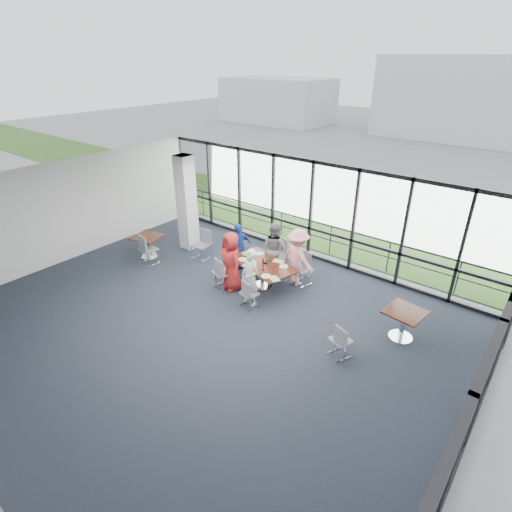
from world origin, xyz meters
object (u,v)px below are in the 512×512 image
Objects in this scene: diner_far_right at (298,257)px; chair_main_nr at (249,293)px; main_table at (263,267)px; chair_main_fl at (281,256)px; diner_near_right at (250,278)px; chair_main_end at (234,255)px; chair_main_fr at (303,269)px; diner_end at (239,247)px; diner_near_left at (231,261)px; diner_far_left at (275,248)px; chair_spare_lb at (201,245)px; side_table_left at (148,239)px; chair_spare_la at (149,249)px; chair_spare_r at (341,340)px; side_table_right at (405,316)px; structural_column at (187,203)px; chair_main_nl at (223,273)px.

diner_far_right is 1.89m from chair_main_nr.
main_table is 2.20× the size of chair_main_fl.
chair_main_end is at bearing 150.51° from diner_near_right.
chair_main_fr is at bearing -175.20° from chair_main_fl.
diner_end is 1.32m from chair_main_fl.
diner_far_right is (1.31, 1.38, -0.00)m from diner_near_left.
chair_main_fl is (-0.82, 0.35, -0.37)m from diner_far_right.
chair_spare_lb is at bearing 24.38° from diner_far_left.
chair_spare_la is at bearing -37.19° from side_table_left.
chair_main_nr is (0.60, -1.92, -0.42)m from diner_far_left.
side_table_left is at bearing -154.09° from main_table.
main_table is at bearing 178.54° from chair_spare_r.
diner_far_right reaches higher than chair_spare_lb.
diner_far_left is at bearing 23.87° from side_table_left.
side_table_right is 1.10× the size of chair_spare_r.
diner_near_right is 1.84m from diner_far_left.
chair_main_end is (-0.77, 0.97, -0.43)m from diner_near_left.
side_table_left and side_table_right have the same top height.
chair_main_nr is 2.81m from chair_spare_r.
chair_spare_la is (-3.99, -0.24, -0.30)m from diner_near_right.
diner_near_left is at bearing 3.72° from side_table_left.
diner_end is 4.72m from chair_spare_r.
diner_near_left is 1.18m from diner_end.
diner_end is 2.93m from chair_spare_la.
diner_far_left is 0.42m from chair_main_fl.
diner_near_right is at bearing 68.22° from chair_main_end.
structural_column is 4.59m from chair_main_fr.
diner_far_right reaches higher than diner_end.
chair_main_nl is at bearing 144.79° from chair_spare_lb.
diner_near_right is 4.01m from chair_spare_la.
diner_end is at bearing 123.06° from chair_main_nl.
side_table_right is 0.97× the size of chair_main_nl.
diner_near_left reaches higher than side_table_left.
main_table is at bearing 91.12° from chair_main_end.
side_table_right is 0.54× the size of diner_near_left.
chair_spare_r is (2.89, -0.38, -0.38)m from diner_near_right.
chair_main_fl is at bearing -167.32° from chair_spare_lb.
structural_column is 1.54m from chair_spare_lb.
diner_end is at bearing 33.46° from diner_far_left.
chair_main_nr reaches higher than side_table_right.
diner_far_left is 1.73× the size of chair_main_nl.
chair_main_fr is (-3.21, 0.67, -0.16)m from side_table_right.
chair_main_fl reaches higher than chair_spare_lb.
side_table_right is at bearing 30.96° from diner_near_left.
side_table_left is 3.48m from diner_near_left.
chair_spare_r is (2.80, -0.23, 0.01)m from chair_main_nr.
chair_main_nl is at bearing -24.96° from structural_column.
chair_main_fr is (4.44, 0.34, -1.13)m from structural_column.
diner_near_right is 0.93× the size of diner_far_right.
diner_end is 2.18m from chair_main_nr.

